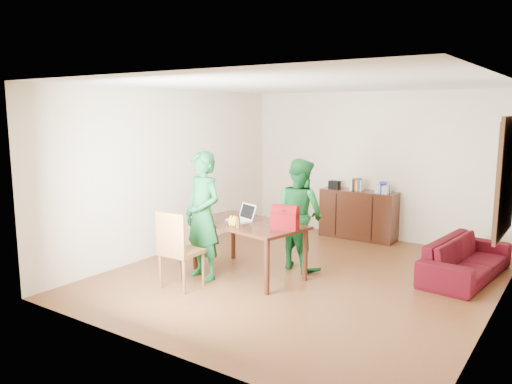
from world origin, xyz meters
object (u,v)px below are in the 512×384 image
Objects in this scene: table at (248,229)px; sofa at (466,259)px; laptop at (239,218)px; person_far at (300,214)px; person_near at (203,216)px; chair at (181,265)px; bottle at (238,221)px; red_bag at (285,220)px.

sofa is at bearing 42.76° from table.
sofa is at bearing 50.80° from laptop.
person_far is 0.93m from laptop.
chair is at bearing -76.37° from person_near.
bottle is at bearing 134.39° from sofa.
person_near is 4.45× the size of laptop.
person_near is 0.54m from bottle.
person_far reaches higher than bottle.
table is 1.08× the size of person_far.
table is 10.16× the size of bottle.
bottle is (0.51, 0.60, 0.55)m from chair.
person_near is at bearing -102.50° from laptop.
red_bag is at bearing 121.45° from person_far.
red_bag is at bearing 18.25° from laptop.
bottle is (-0.38, -1.03, 0.03)m from person_far.
person_far reaches higher than sofa.
red_bag is (0.56, 0.30, 0.04)m from bottle.
chair is 1.93m from person_far.
bottle is at bearing -34.89° from laptop.
person_far is at bearing 64.23° from person_near.
chair reaches higher than laptop.
sofa is (1.99, 1.68, -0.63)m from red_bag.
person_far is 4.11× the size of laptop.
laptop is at bearing -163.13° from table.
table reaches higher than sofa.
person_near is 1.47m from person_far.
person_near reaches higher than table.
table is 5.12× the size of red_bag.
red_bag is at bearing 28.38° from bottle.
bottle is (0.52, 0.12, -0.04)m from person_near.
bottle is at bearing -165.61° from red_bag.
laptop is at bearing 124.90° from bottle.
person_near is 0.96× the size of sofa.
chair reaches higher than sofa.
laptop is (0.28, 0.93, 0.51)m from chair.
table is at bearing 63.94° from chair.
laptop is at bearing 69.70° from person_near.
sofa is (2.79, 1.65, -0.55)m from laptop.
chair is at bearing -153.98° from red_bag.
person_far reaches higher than table.
red_bag is at bearing 7.09° from table.
sofa is at bearing 26.07° from red_bag.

